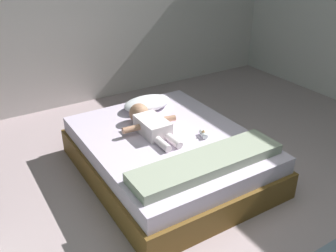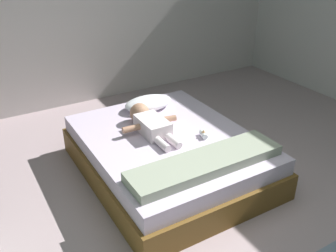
# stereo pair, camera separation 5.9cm
# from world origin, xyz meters

# --- Properties ---
(ground_plane) EXTENTS (8.00, 8.00, 0.00)m
(ground_plane) POSITION_xyz_m (0.00, 0.00, 0.00)
(ground_plane) COLOR #AF989D
(wall_behind_bed) EXTENTS (8.00, 0.12, 2.58)m
(wall_behind_bed) POSITION_xyz_m (0.00, 3.00, 1.29)
(wall_behind_bed) COLOR silver
(wall_behind_bed) RESTS_ON ground_plane
(bed) EXTENTS (1.43, 1.79, 0.39)m
(bed) POSITION_xyz_m (0.12, 0.96, 0.19)
(bed) COLOR brown
(bed) RESTS_ON ground_plane
(pillow) EXTENTS (0.51, 0.31, 0.13)m
(pillow) POSITION_xyz_m (0.24, 1.56, 0.45)
(pillow) COLOR white
(pillow) RESTS_ON bed
(baby) EXTENTS (0.54, 0.72, 0.19)m
(baby) POSITION_xyz_m (0.03, 1.15, 0.46)
(baby) COLOR white
(baby) RESTS_ON bed
(toothbrush) EXTENTS (0.07, 0.12, 0.02)m
(toothbrush) POSITION_xyz_m (0.25, 1.17, 0.40)
(toothbrush) COLOR #3F80DC
(toothbrush) RESTS_ON bed
(blanket) EXTENTS (1.29, 0.33, 0.08)m
(blanket) POSITION_xyz_m (0.12, 0.38, 0.43)
(blanket) COLOR #9AA48E
(blanket) RESTS_ON bed
(baby_bottle) EXTENTS (0.08, 0.12, 0.07)m
(baby_bottle) POSITION_xyz_m (0.38, 0.78, 0.42)
(baby_bottle) COLOR white
(baby_bottle) RESTS_ON bed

